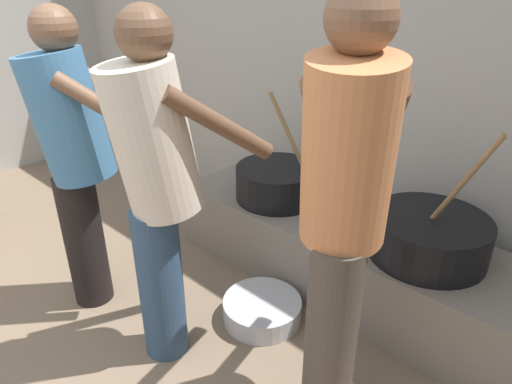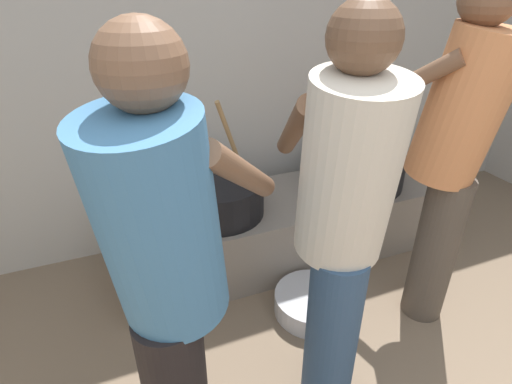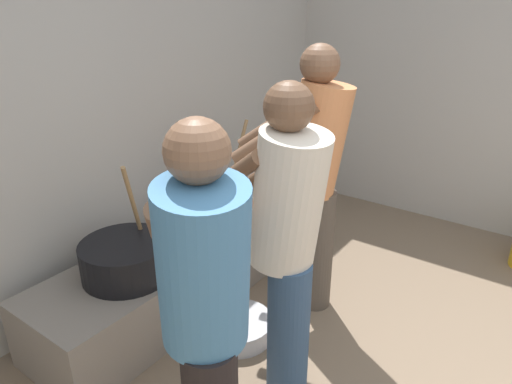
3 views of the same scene
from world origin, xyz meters
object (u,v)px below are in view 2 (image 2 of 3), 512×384
cooking_pot_main (219,197)px  cooking_pot_secondary (359,168)px  cook_in_cream_shirt (343,218)px  metal_mixing_bowl (313,303)px  cook_in_blue_shirt (167,275)px  cook_in_orange_shirt (453,146)px

cooking_pot_main → cooking_pot_secondary: 0.92m
cook_in_cream_shirt → metal_mixing_bowl: 0.94m
cooking_pot_main → cook_in_blue_shirt: 1.14m
metal_mixing_bowl → cook_in_orange_shirt: bearing=-18.5°
cooking_pot_secondary → cook_in_blue_shirt: (-1.36, -1.00, 0.35)m
cooking_pot_main → metal_mixing_bowl: (0.34, -0.50, -0.45)m
cooking_pot_main → cooking_pot_secondary: bearing=1.1°
cooking_pot_main → cook_in_orange_shirt: cook_in_orange_shirt is taller
cook_in_blue_shirt → metal_mixing_bowl: size_ratio=3.73×
metal_mixing_bowl → cook_in_cream_shirt: bearing=-113.6°
cooking_pot_main → cook_in_cream_shirt: 1.01m
cook_in_cream_shirt → cook_in_orange_shirt: bearing=19.6°
cook_in_orange_shirt → cooking_pot_main: bearing=141.8°
cook_in_cream_shirt → cook_in_blue_shirt: size_ratio=1.01×
cooking_pot_secondary → cook_in_cream_shirt: (-0.77, -0.95, 0.37)m
cooking_pot_secondary → cook_in_cream_shirt: 1.28m
cooking_pot_main → cook_in_blue_shirt: bearing=-113.8°
cook_in_orange_shirt → cook_in_blue_shirt: (-1.30, -0.31, -0.06)m
cook_in_cream_shirt → cooking_pot_secondary: bearing=51.0°
cooking_pot_main → cook_in_cream_shirt: bearing=-80.7°
cook_in_cream_shirt → metal_mixing_bowl: size_ratio=3.78×
cooking_pot_secondary → metal_mixing_bowl: 0.90m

